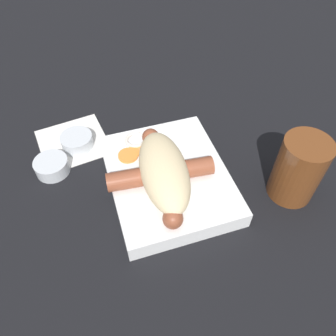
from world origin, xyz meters
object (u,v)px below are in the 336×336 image
(condiment_cup_far, at_px, (52,167))
(drink_glass, at_px, (298,169))
(bread_roll, at_px, (164,171))
(food_tray, at_px, (168,178))
(sausage, at_px, (161,174))
(condiment_cup_near, at_px, (77,142))

(condiment_cup_far, bearing_deg, drink_glass, -113.88)
(condiment_cup_far, relative_size, drink_glass, 0.52)
(bread_roll, distance_m, condiment_cup_far, 0.19)
(food_tray, xyz_separation_m, drink_glass, (-0.07, -0.17, 0.04))
(food_tray, relative_size, condiment_cup_far, 3.97)
(food_tray, bearing_deg, drink_glass, -111.53)
(bread_roll, bearing_deg, sausage, 44.73)
(sausage, height_order, condiment_cup_near, sausage)
(bread_roll, relative_size, drink_glass, 1.52)
(food_tray, xyz_separation_m, condiment_cup_far, (0.08, 0.17, -0.00))
(condiment_cup_far, bearing_deg, condiment_cup_near, -46.08)
(food_tray, relative_size, bread_roll, 1.36)
(bread_roll, relative_size, condiment_cup_far, 2.92)
(sausage, distance_m, drink_glass, 0.20)
(bread_roll, relative_size, sausage, 0.87)
(condiment_cup_near, bearing_deg, condiment_cup_far, 133.92)
(sausage, relative_size, condiment_cup_far, 3.38)
(food_tray, bearing_deg, condiment_cup_far, 63.78)
(bread_roll, height_order, condiment_cup_far, bread_roll)
(condiment_cup_near, xyz_separation_m, drink_glass, (-0.20, -0.30, 0.04))
(food_tray, relative_size, drink_glass, 2.07)
(condiment_cup_far, height_order, drink_glass, drink_glass)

